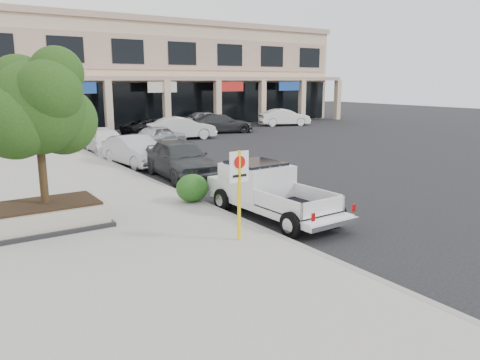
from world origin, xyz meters
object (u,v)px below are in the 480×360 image
object	(u,v)px
curb_car_b	(135,151)
curb_car_c	(107,142)
lot_car_a	(160,136)
no_parking_sign	(239,183)
lot_car_b	(182,128)
curb_car_d	(83,132)
planter	(47,215)
pickup_truck	(275,192)
lot_car_f	(285,117)
planter_tree	(41,108)
lot_car_d	(154,127)
curb_car_a	(180,159)
lot_car_e	(207,119)
lot_car_c	(222,123)

from	to	relation	value
curb_car_b	curb_car_c	distance (m)	4.75
lot_car_a	no_parking_sign	bearing A→B (deg)	138.67
lot_car_a	lot_car_b	size ratio (longest dim) A/B	0.83
curb_car_c	curb_car_d	bearing A→B (deg)	92.88
planter	pickup_truck	bearing A→B (deg)	-21.93
planter	lot_car_f	bearing A→B (deg)	39.59
planter_tree	lot_car_d	distance (m)	22.66
lot_car_b	lot_car_f	size ratio (longest dim) A/B	1.03
lot_car_a	lot_car_b	world-z (taller)	lot_car_b
pickup_truck	lot_car_d	world-z (taller)	pickup_truck
curb_car_a	lot_car_e	size ratio (longest dim) A/B	1.13
planter_tree	pickup_truck	distance (m)	7.02
curb_car_b	curb_car_c	xyz separation A→B (m)	(0.09, 4.75, -0.07)
planter_tree	curb_car_d	xyz separation A→B (m)	(5.97, 18.63, -2.69)
lot_car_a	lot_car_c	bearing A→B (deg)	-81.81
lot_car_f	pickup_truck	bearing A→B (deg)	160.75
planter	lot_car_b	bearing A→B (deg)	53.22
planter	lot_car_d	distance (m)	22.70
lot_car_c	planter_tree	bearing A→B (deg)	153.99
pickup_truck	curb_car_d	size ratio (longest dim) A/B	0.98
curb_car_d	lot_car_a	world-z (taller)	curb_car_d
curb_car_b	lot_car_e	world-z (taller)	curb_car_b
planter_tree	curb_car_b	distance (m)	10.47
no_parking_sign	lot_car_c	distance (m)	26.40
planter	pickup_truck	xyz separation A→B (m)	(6.10, -2.46, 0.34)
no_parking_sign	curb_car_c	world-z (taller)	no_parking_sign
lot_car_c	curb_car_c	bearing A→B (deg)	132.95
curb_car_c	lot_car_e	xyz separation A→B (m)	(12.36, 10.15, 0.07)
pickup_truck	curb_car_a	distance (m)	7.06
no_parking_sign	curb_car_d	xyz separation A→B (m)	(2.26, 22.71, -0.90)
lot_car_d	lot_car_f	world-z (taller)	lot_car_f
curb_car_b	planter_tree	bearing A→B (deg)	-130.95
planter	lot_car_a	xyz separation A→B (m)	(9.75, 14.32, 0.20)
planter_tree	lot_car_e	distance (m)	29.63
curb_car_d	lot_car_b	distance (m)	6.76
planter	no_parking_sign	xyz separation A→B (m)	(3.84, -3.92, 1.16)
planter_tree	pickup_truck	xyz separation A→B (m)	(5.97, -2.61, -2.60)
planter	pickup_truck	size ratio (longest dim) A/B	0.62
lot_car_f	no_parking_sign	bearing A→B (deg)	159.31
planter_tree	lot_car_f	xyz separation A→B (m)	(25.08, 20.70, -2.65)
planter	lot_car_d	bearing A→B (deg)	59.33
lot_car_a	lot_car_c	distance (m)	8.69
pickup_truck	lot_car_e	world-z (taller)	pickup_truck
curb_car_a	lot_car_d	world-z (taller)	curb_car_a
lot_car_d	curb_car_a	bearing A→B (deg)	151.74
curb_car_c	lot_car_e	size ratio (longest dim) A/B	1.07
planter	pickup_truck	world-z (taller)	pickup_truck
curb_car_c	lot_car_d	size ratio (longest dim) A/B	0.95
lot_car_b	lot_car_e	distance (m)	8.72
lot_car_e	curb_car_c	bearing A→B (deg)	135.61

